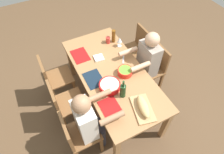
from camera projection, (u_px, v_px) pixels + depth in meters
ground_plane at (112, 100)px, 3.30m from camera, size 8.00×8.00×0.00m
dining_table at (112, 76)px, 2.80m from camera, size 1.89×0.88×0.74m
chair_near_left at (53, 77)px, 3.00m from camera, size 0.40×0.40×0.85m
chair_far_left at (137, 47)px, 3.44m from camera, size 0.40×0.40×0.85m
chair_far_center at (153, 66)px, 3.15m from camera, size 0.40×0.40×0.85m
diner_far_center at (146, 61)px, 2.93m from camera, size 0.41×0.53×1.20m
chair_near_right at (77, 134)px, 2.42m from camera, size 0.40×0.40×0.85m
diner_near_right at (89, 120)px, 2.30m from camera, size 0.41×0.53×1.20m
chair_near_center at (64, 103)px, 2.71m from camera, size 0.40×0.40×0.85m
serving_bowl_salad at (125, 71)px, 2.68m from camera, size 0.21×0.21×0.08m
serving_bowl_pasta at (110, 86)px, 2.52m from camera, size 0.28×0.28×0.08m
cutting_board at (143, 109)px, 2.34m from camera, size 0.44×0.31×0.02m
bread_loaf at (143, 106)px, 2.30m from camera, size 0.34×0.18×0.09m
wine_bottle at (123, 90)px, 2.40m from camera, size 0.08×0.08×0.29m
beer_bottle at (114, 36)px, 3.07m from camera, size 0.06×0.06×0.22m
wine_glass at (120, 40)px, 2.99m from camera, size 0.08×0.08×0.17m
placemat_near_left at (80, 55)px, 2.94m from camera, size 0.32×0.23×0.01m
cup_far_left at (108, 40)px, 3.09m from camera, size 0.07×0.07×0.11m
placemat_near_right at (111, 108)px, 2.35m from camera, size 0.32×0.23×0.01m
placemat_near_center at (94, 79)px, 2.65m from camera, size 0.32×0.23×0.01m
carving_knife at (123, 58)px, 2.90m from camera, size 0.21×0.14×0.01m
napkin_stack at (99, 58)px, 2.90m from camera, size 0.16×0.16×0.02m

